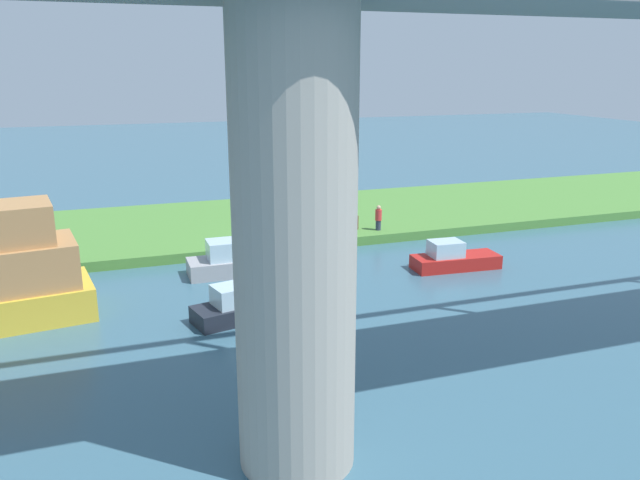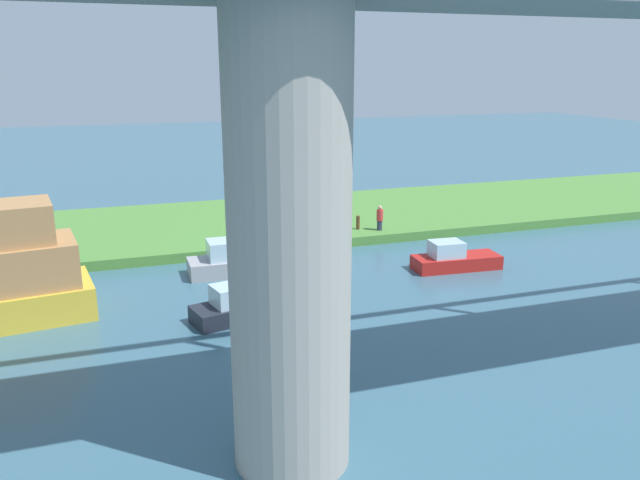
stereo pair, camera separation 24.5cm
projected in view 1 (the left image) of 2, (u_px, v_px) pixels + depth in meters
ground_plane at (283, 254)px, 32.09m from camera, size 160.00×160.00×0.00m
grassy_bank at (255, 222)px, 37.48m from camera, size 80.00×12.00×0.50m
bridge_pylon at (295, 252)px, 13.97m from camera, size 2.76×2.76×10.50m
person_on_bank at (378, 218)px, 34.53m from camera, size 0.50×0.50×1.39m
mooring_post at (357, 222)px, 34.80m from camera, size 0.20×0.20×0.76m
riverboat_paddlewheel at (238, 261)px, 28.91m from camera, size 4.83×1.75×1.61m
pontoon_yellow at (453, 258)px, 29.61m from camera, size 4.20×1.74×1.37m
skiff_small at (244, 306)px, 23.77m from camera, size 4.38×2.39×1.38m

